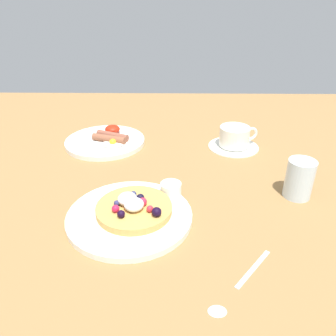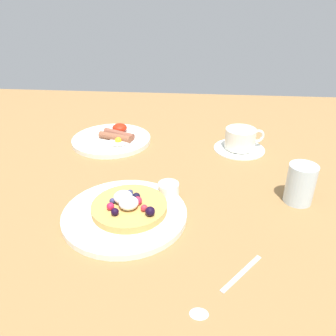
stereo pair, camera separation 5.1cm
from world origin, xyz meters
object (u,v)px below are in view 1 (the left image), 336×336
at_px(teaspoon, 233,292).
at_px(water_glass, 299,179).
at_px(pancake_plate, 130,216).
at_px(breakfast_plate, 105,142).
at_px(coffee_cup, 235,136).
at_px(syrup_ramekin, 171,188).
at_px(coffee_saucer, 233,146).

relative_size(teaspoon, water_glass, 1.57).
distance_m(pancake_plate, breakfast_plate, 0.39).
bearing_deg(teaspoon, coffee_cup, 80.95).
xyz_separation_m(teaspoon, water_glass, (0.18, 0.28, 0.04)).
relative_size(syrup_ramekin, teaspoon, 0.33).
bearing_deg(syrup_ramekin, water_glass, 3.14).
bearing_deg(pancake_plate, breakfast_plate, 107.63).
height_order(coffee_saucer, coffee_cup, coffee_cup).
distance_m(breakfast_plate, coffee_cup, 0.39).
bearing_deg(syrup_ramekin, teaspoon, -69.17).
relative_size(coffee_saucer, coffee_cup, 1.27).
distance_m(pancake_plate, coffee_cup, 0.44).
xyz_separation_m(pancake_plate, coffee_saucer, (0.27, 0.35, -0.00)).
xyz_separation_m(breakfast_plate, water_glass, (0.48, -0.28, 0.04)).
height_order(pancake_plate, breakfast_plate, same).
relative_size(coffee_saucer, water_glass, 1.65).
bearing_deg(coffee_cup, breakfast_plate, 177.29).
distance_m(syrup_ramekin, coffee_cup, 0.33).
bearing_deg(coffee_cup, coffee_saucer, -164.36).
relative_size(syrup_ramekin, coffee_saucer, 0.32).
xyz_separation_m(coffee_saucer, coffee_cup, (0.00, 0.00, 0.03)).
distance_m(coffee_saucer, water_glass, 0.28).
bearing_deg(water_glass, syrup_ramekin, -176.86).
distance_m(syrup_ramekin, breakfast_plate, 0.35).
height_order(breakfast_plate, teaspoon, breakfast_plate).
height_order(pancake_plate, water_glass, water_glass).
relative_size(pancake_plate, coffee_saucer, 1.74).
bearing_deg(teaspoon, syrup_ramekin, 110.83).
xyz_separation_m(coffee_saucer, water_glass, (0.10, -0.26, 0.04)).
distance_m(breakfast_plate, coffee_saucer, 0.38).
bearing_deg(water_glass, pancake_plate, -165.99).
height_order(teaspoon, water_glass, water_glass).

